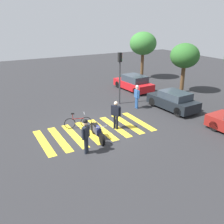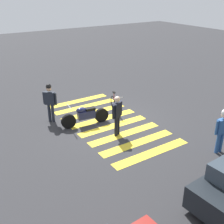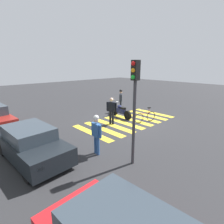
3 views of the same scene
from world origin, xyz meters
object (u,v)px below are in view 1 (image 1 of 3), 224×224
Objects in this scene: pedestrian_bystander at (137,95)px; officer_by_motorcycle at (116,113)px; officer_on_foot at (86,133)px; car_red_convertible at (134,83)px; police_motorcycle at (97,131)px; leaning_bicycle at (78,122)px; traffic_light_pole at (120,70)px; car_black_suv at (173,101)px.

officer_by_motorcycle is at bearing -52.18° from pedestrian_bystander.
officer_on_foot is 0.44× the size of car_red_convertible.
officer_on_foot is at bearing -44.67° from car_red_convertible.
pedestrian_bystander reaches higher than car_red_convertible.
police_motorcycle is 1.27× the size of officer_by_motorcycle.
car_red_convertible is (-8.73, 8.63, -0.42)m from officer_on_foot.
police_motorcycle is 1.38× the size of leaning_bicycle.
traffic_light_pole is at bearing 138.16° from police_motorcycle.
officer_on_foot is at bearing -70.84° from car_black_suv.
car_black_suv is (-1.01, 5.46, -0.36)m from officer_by_motorcycle.
police_motorcycle is at bearing 11.96° from leaning_bicycle.
police_motorcycle is 0.56× the size of traffic_light_pole.
car_black_suv is 4.62m from traffic_light_pole.
pedestrian_bystander is at bearing 127.82° from officer_by_motorcycle.
car_red_convertible is at bearing 135.44° from police_motorcycle.
traffic_light_pole reaches higher than car_black_suv.
car_red_convertible reaches higher than leaning_bicycle.
police_motorcycle is at bearing -44.56° from car_red_convertible.
traffic_light_pole reaches higher than leaning_bicycle.
leaning_bicycle is 9.66m from car_red_convertible.
officer_on_foot reaches higher than pedestrian_bystander.
pedestrian_bystander is 0.42× the size of car_red_convertible.
officer_on_foot is 8.24m from traffic_light_pole.
car_black_suv is (5.87, -0.40, -0.00)m from car_red_convertible.
officer_on_foot is at bearing -45.42° from police_motorcycle.
car_red_convertible is 1.07× the size of traffic_light_pole.
police_motorcycle is 1.81m from officer_by_motorcycle.
leaning_bicycle is at bearing -168.04° from police_motorcycle.
pedestrian_bystander reaches higher than officer_by_motorcycle.
car_red_convertible is at bearing 125.67° from leaning_bicycle.
leaning_bicycle is 0.91× the size of pedestrian_bystander.
car_red_convertible is at bearing 139.57° from officer_by_motorcycle.
pedestrian_bystander is at bearing 19.23° from traffic_light_pole.
leaning_bicycle is 3.28m from officer_on_foot.
officer_on_foot is 3.34m from officer_by_motorcycle.
police_motorcycle is 7.24m from car_black_suv.
pedestrian_bystander is (-4.37, 6.01, -0.05)m from officer_on_foot.
officer_on_foot reaches higher than police_motorcycle.
officer_by_motorcycle is 9.04m from car_red_convertible.
police_motorcycle is at bearing -56.49° from pedestrian_bystander.
car_black_suv is (0.24, 7.45, 0.29)m from leaning_bicycle.
traffic_light_pole is (-1.58, -0.55, 1.66)m from pedestrian_bystander.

